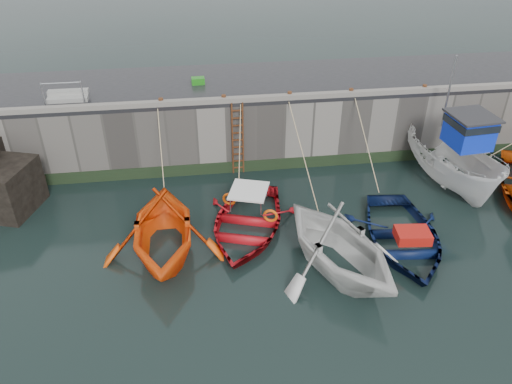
{
  "coord_description": "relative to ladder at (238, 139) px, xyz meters",
  "views": [
    {
      "loc": [
        -3.78,
        -8.71,
        10.92
      ],
      "look_at": [
        -1.72,
        6.37,
        1.2
      ],
      "focal_mm": 35.0,
      "sensor_mm": 36.0,
      "label": 1
    }
  ],
  "objects": [
    {
      "name": "ground",
      "position": [
        2.0,
        -9.91,
        -1.59
      ],
      "size": [
        120.0,
        120.0,
        0.0
      ],
      "primitive_type": "plane",
      "color": "black",
      "rests_on": "ground"
    },
    {
      "name": "quay_back",
      "position": [
        2.0,
        2.59,
        -0.09
      ],
      "size": [
        30.0,
        5.0,
        3.0
      ],
      "primitive_type": "cube",
      "color": "slate",
      "rests_on": "ground"
    },
    {
      "name": "road_back",
      "position": [
        2.0,
        2.59,
        1.49
      ],
      "size": [
        30.0,
        5.0,
        0.16
      ],
      "primitive_type": "cube",
      "color": "black",
      "rests_on": "quay_back"
    },
    {
      "name": "kerb_back",
      "position": [
        2.0,
        0.24,
        1.67
      ],
      "size": [
        30.0,
        0.3,
        0.2
      ],
      "primitive_type": "cube",
      "color": "slate",
      "rests_on": "road_back"
    },
    {
      "name": "algae_back",
      "position": [
        2.0,
        0.05,
        -1.34
      ],
      "size": [
        30.0,
        0.08,
        0.5
      ],
      "primitive_type": "cube",
      "color": "black",
      "rests_on": "ground"
    },
    {
      "name": "ladder",
      "position": [
        0.0,
        0.0,
        0.0
      ],
      "size": [
        0.51,
        0.08,
        3.2
      ],
      "color": "#3F1E0F",
      "rests_on": "ground"
    },
    {
      "name": "boat_near_white",
      "position": [
        -3.06,
        -5.03,
        -1.59
      ],
      "size": [
        4.34,
        5.02,
        2.65
      ],
      "primitive_type": "imported",
      "rotation": [
        0.0,
        0.0,
        -0.0
      ],
      "color": "#FF540D",
      "rests_on": "ground"
    },
    {
      "name": "boat_near_white_rope",
      "position": [
        -3.06,
        -1.22,
        -1.59
      ],
      "size": [
        0.04,
        3.69,
        3.1
      ],
      "primitive_type": null,
      "color": "tan",
      "rests_on": "ground"
    },
    {
      "name": "boat_near_blue",
      "position": [
        -0.15,
        -4.1,
        -1.59
      ],
      "size": [
        5.03,
        5.96,
        1.05
      ],
      "primitive_type": "imported",
      "rotation": [
        0.0,
        0.0,
        -0.32
      ],
      "color": "#AD0E16",
      "rests_on": "ground"
    },
    {
      "name": "boat_near_blue_rope",
      "position": [
        -0.15,
        -0.76,
        -1.59
      ],
      "size": [
        0.04,
        3.1,
        3.1
      ],
      "primitive_type": null,
      "color": "tan",
      "rests_on": "ground"
    },
    {
      "name": "boat_near_blacktrim",
      "position": [
        2.5,
        -6.7,
        -1.59
      ],
      "size": [
        6.12,
        6.49,
        2.72
      ],
      "primitive_type": "imported",
      "rotation": [
        0.0,
        0.0,
        0.4
      ],
      "color": "silver",
      "rests_on": "ground"
    },
    {
      "name": "boat_near_blacktrim_rope",
      "position": [
        2.5,
        -2.06,
        -1.59
      ],
      "size": [
        0.04,
        5.01,
        3.1
      ],
      "primitive_type": null,
      "color": "tan",
      "rests_on": "ground"
    },
    {
      "name": "boat_near_navy",
      "position": [
        5.16,
        -5.64,
        -1.59
      ],
      "size": [
        4.16,
        5.46,
        1.06
      ],
      "primitive_type": "imported",
      "rotation": [
        0.0,
        0.0,
        -0.11
      ],
      "color": "#091438",
      "rests_on": "ground"
    },
    {
      "name": "boat_near_navy_rope",
      "position": [
        5.16,
        -1.53,
        -1.59
      ],
      "size": [
        0.04,
        4.14,
        3.1
      ],
      "primitive_type": null,
      "color": "tan",
      "rests_on": "ground"
    },
    {
      "name": "boat_far_white",
      "position": [
        8.65,
        -1.95,
        -0.59
      ],
      "size": [
        2.8,
        6.23,
        5.34
      ],
      "rotation": [
        0.0,
        0.0,
        0.09
      ],
      "color": "white",
      "rests_on": "ground"
    },
    {
      "name": "fish_crate",
      "position": [
        -1.45,
        2.5,
        1.71
      ],
      "size": [
        0.58,
        0.41,
        0.28
      ],
      "primitive_type": "cube",
      "rotation": [
        0.0,
        0.0,
        0.05
      ],
      "color": "#1C7916",
      "rests_on": "road_back"
    },
    {
      "name": "railing",
      "position": [
        -6.75,
        1.33,
        1.77
      ],
      "size": [
        1.6,
        1.05,
        1.0
      ],
      "color": "#A5A8AD",
      "rests_on": "road_back"
    },
    {
      "name": "bollard_a",
      "position": [
        -3.0,
        0.34,
        1.71
      ],
      "size": [
        0.18,
        0.18,
        0.28
      ],
      "primitive_type": "cylinder",
      "color": "#3F1E0F",
      "rests_on": "road_back"
    },
    {
      "name": "bollard_b",
      "position": [
        -0.5,
        0.34,
        1.71
      ],
      "size": [
        0.18,
        0.18,
        0.28
      ],
      "primitive_type": "cylinder",
      "color": "#3F1E0F",
      "rests_on": "road_back"
    },
    {
      "name": "bollard_c",
      "position": [
        2.2,
        0.34,
        1.71
      ],
      "size": [
        0.18,
        0.18,
        0.28
      ],
      "primitive_type": "cylinder",
      "color": "#3F1E0F",
      "rests_on": "road_back"
    },
    {
      "name": "bollard_d",
      "position": [
        4.8,
        0.34,
        1.71
      ],
      "size": [
        0.18,
        0.18,
        0.28
      ],
      "primitive_type": "cylinder",
      "color": "#3F1E0F",
      "rests_on": "road_back"
    },
    {
      "name": "bollard_e",
      "position": [
        8.0,
        0.34,
        1.71
      ],
      "size": [
        0.18,
        0.18,
        0.28
      ],
      "primitive_type": "cylinder",
      "color": "#3F1E0F",
      "rests_on": "road_back"
    }
  ]
}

